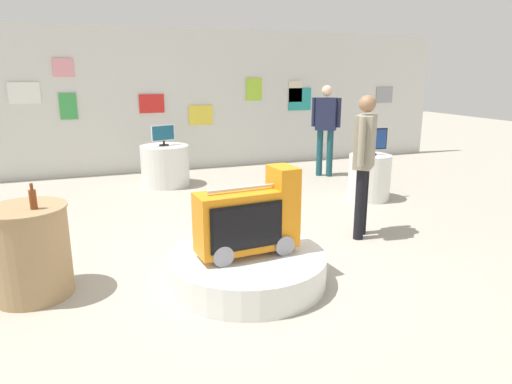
{
  "coord_description": "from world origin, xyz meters",
  "views": [
    {
      "loc": [
        -1.44,
        -4.4,
        1.99
      ],
      "look_at": [
        0.07,
        -0.23,
        0.82
      ],
      "focal_mm": 31.96,
      "sensor_mm": 36.0,
      "label": 1
    }
  ],
  "objects": [
    {
      "name": "ground_plane",
      "position": [
        0.0,
        0.0,
        0.0
      ],
      "size": [
        30.0,
        30.0,
        0.0
      ],
      "primitive_type": "plane",
      "color": "#A8A091"
    },
    {
      "name": "back_wall_display",
      "position": [
        0.01,
        5.03,
        1.42
      ],
      "size": [
        12.78,
        0.13,
        2.84
      ],
      "color": "silver",
      "rests_on": "ground"
    },
    {
      "name": "main_display_pedestal",
      "position": [
        -0.13,
        -0.53,
        0.15
      ],
      "size": [
        1.53,
        1.53,
        0.29
      ],
      "primitive_type": "cylinder",
      "color": "silver",
      "rests_on": "ground"
    },
    {
      "name": "novelty_firetruck_tv",
      "position": [
        -0.11,
        -0.53,
        0.63
      ],
      "size": [
        1.0,
        0.46,
        0.83
      ],
      "color": "gray",
      "rests_on": "main_display_pedestal"
    },
    {
      "name": "display_pedestal_left_rear",
      "position": [
        -0.25,
        3.7,
        0.36
      ],
      "size": [
        0.85,
        0.85,
        0.72
      ],
      "primitive_type": "cylinder",
      "color": "silver",
      "rests_on": "ground"
    },
    {
      "name": "tv_on_left_rear",
      "position": [
        -0.25,
        3.69,
        0.93
      ],
      "size": [
        0.44,
        0.19,
        0.36
      ],
      "color": "black",
      "rests_on": "display_pedestal_left_rear"
    },
    {
      "name": "display_pedestal_center_rear",
      "position": [
        2.67,
        1.65,
        0.36
      ],
      "size": [
        0.66,
        0.66,
        0.72
      ],
      "primitive_type": "cylinder",
      "color": "silver",
      "rests_on": "ground"
    },
    {
      "name": "tv_on_center_rear",
      "position": [
        2.67,
        1.64,
        0.95
      ],
      "size": [
        0.52,
        0.18,
        0.41
      ],
      "color": "black",
      "rests_on": "display_pedestal_center_rear"
    },
    {
      "name": "side_table_round",
      "position": [
        -2.06,
        -0.11,
        0.43
      ],
      "size": [
        0.72,
        0.72,
        0.84
      ],
      "color": "#9E7F56",
      "rests_on": "ground"
    },
    {
      "name": "bottle_on_side_table",
      "position": [
        -1.96,
        -0.21,
        0.94
      ],
      "size": [
        0.06,
        0.06,
        0.23
      ],
      "color": "brown",
      "rests_on": "side_table_round"
    },
    {
      "name": "shopper_browsing_near_truck",
      "position": [
        1.6,
        0.21,
        1.02
      ],
      "size": [
        0.41,
        0.43,
        1.73
      ],
      "color": "black",
      "rests_on": "ground"
    },
    {
      "name": "shopper_browsing_rear",
      "position": [
        2.81,
        3.41,
        1.03
      ],
      "size": [
        0.46,
        0.39,
        1.74
      ],
      "color": "#194751",
      "rests_on": "ground"
    }
  ]
}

